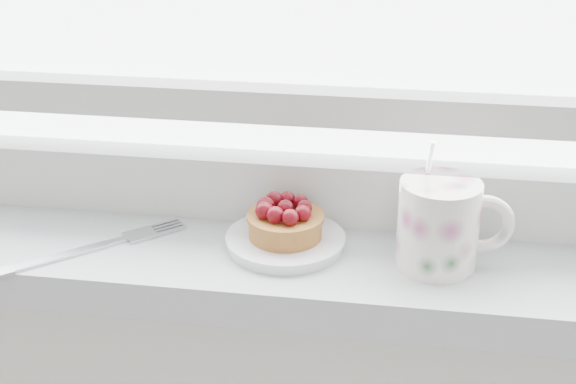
% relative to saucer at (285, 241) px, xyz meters
% --- Properties ---
extents(saucer, '(0.12, 0.12, 0.01)m').
position_rel_saucer_xyz_m(saucer, '(0.00, 0.00, 0.00)').
color(saucer, white).
rests_on(saucer, windowsill).
extents(raspberry_tart, '(0.08, 0.08, 0.04)m').
position_rel_saucer_xyz_m(raspberry_tart, '(-0.00, -0.00, 0.02)').
color(raspberry_tart, brown).
rests_on(raspberry_tart, saucer).
extents(floral_mug, '(0.12, 0.09, 0.13)m').
position_rel_saucer_xyz_m(floral_mug, '(0.16, -0.01, 0.04)').
color(floral_mug, white).
rests_on(floral_mug, windowsill).
extents(fork, '(0.17, 0.15, 0.00)m').
position_rel_saucer_xyz_m(fork, '(-0.20, -0.04, -0.00)').
color(fork, silver).
rests_on(fork, windowsill).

